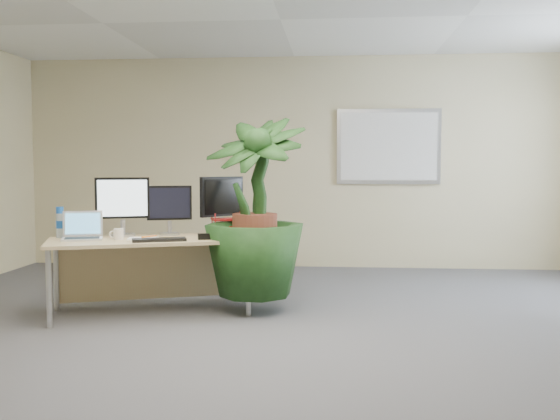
# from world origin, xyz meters

# --- Properties ---
(floor) EXTENTS (8.00, 8.00, 0.00)m
(floor) POSITION_xyz_m (0.00, 0.00, 0.00)
(floor) COLOR #4A4A50
(floor) RESTS_ON ground
(back_wall) EXTENTS (7.00, 0.04, 2.70)m
(back_wall) POSITION_xyz_m (0.00, 4.00, 1.35)
(back_wall) COLOR beige
(back_wall) RESTS_ON floor
(whiteboard) EXTENTS (1.30, 0.04, 0.95)m
(whiteboard) POSITION_xyz_m (1.20, 3.97, 1.55)
(whiteboard) COLOR silver
(whiteboard) RESTS_ON back_wall
(desk) EXTENTS (1.88, 1.28, 0.67)m
(desk) POSITION_xyz_m (-1.12, 1.38, 0.53)
(desk) COLOR tan
(desk) RESTS_ON floor
(floor_plant) EXTENTS (1.08, 1.08, 1.50)m
(floor_plant) POSITION_xyz_m (-0.18, 1.43, 0.75)
(floor_plant) COLOR #153513
(floor_plant) RESTS_ON floor
(monitor_left) EXTENTS (0.47, 0.22, 0.53)m
(monitor_left) POSITION_xyz_m (-1.39, 1.45, 0.97)
(monitor_left) COLOR #AFAFB4
(monitor_left) RESTS_ON desk
(monitor_right) EXTENTS (0.40, 0.19, 0.46)m
(monitor_right) POSITION_xyz_m (-0.99, 1.60, 0.93)
(monitor_right) COLOR #AFAFB4
(monitor_right) RESTS_ON desk
(monitor_dark) EXTENTS (0.35, 0.39, 0.54)m
(monitor_dark) POSITION_xyz_m (-0.53, 1.75, 0.97)
(monitor_dark) COLOR #AFAFB4
(monitor_dark) RESTS_ON desk
(laptop) EXTENTS (0.42, 0.39, 0.24)m
(laptop) POSITION_xyz_m (-1.66, 1.19, 0.73)
(laptop) COLOR white
(laptop) RESTS_ON desk
(keyboard) EXTENTS (0.47, 0.29, 0.02)m
(keyboard) POSITION_xyz_m (-0.95, 1.11, 0.68)
(keyboard) COLOR black
(keyboard) RESTS_ON desk
(coffee_mug) EXTENTS (0.12, 0.08, 0.09)m
(coffee_mug) POSITION_xyz_m (-1.34, 1.19, 0.71)
(coffee_mug) COLOR white
(coffee_mug) RESTS_ON desk
(spiral_notebook) EXTENTS (0.28, 0.23, 0.01)m
(spiral_notebook) POSITION_xyz_m (-1.13, 1.23, 0.67)
(spiral_notebook) COLOR white
(spiral_notebook) RESTS_ON desk
(orange_pen) EXTENTS (0.10, 0.12, 0.01)m
(orange_pen) POSITION_xyz_m (-1.10, 1.31, 0.68)
(orange_pen) COLOR orange
(orange_pen) RESTS_ON spiral_notebook
(yellow_highlighter) EXTENTS (0.12, 0.03, 0.02)m
(yellow_highlighter) POSITION_xyz_m (-0.90, 1.29, 0.67)
(yellow_highlighter) COLOR yellow
(yellow_highlighter) RESTS_ON desk
(water_bottle) EXTENTS (0.07, 0.07, 0.28)m
(water_bottle) POSITION_xyz_m (-1.91, 1.29, 0.80)
(water_bottle) COLOR silver
(water_bottle) RESTS_ON desk
(letter_tray) EXTENTS (0.36, 0.31, 0.14)m
(letter_tray) POSITION_xyz_m (-0.47, 1.71, 0.73)
(letter_tray) COLOR #AC1615
(letter_tray) RESTS_ON desk
(stapler) EXTENTS (0.17, 0.10, 0.05)m
(stapler) POSITION_xyz_m (-0.57, 1.26, 0.69)
(stapler) COLOR black
(stapler) RESTS_ON desk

